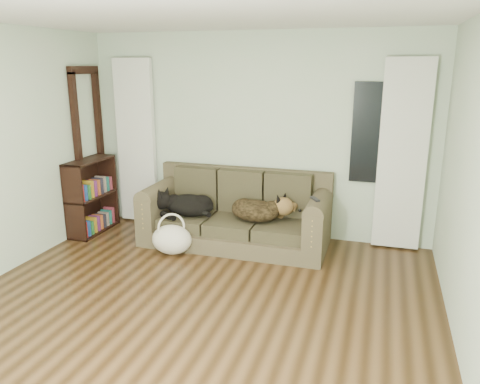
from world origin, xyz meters
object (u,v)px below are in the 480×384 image
(dog_black_lab, at_px, (186,205))
(bookshelf, at_px, (92,196))
(sofa, at_px, (235,210))
(dog_shepherd, at_px, (259,209))
(tote_bag, at_px, (172,241))

(dog_black_lab, relative_size, bookshelf, 0.64)
(sofa, distance_m, dog_shepherd, 0.31)
(sofa, height_order, tote_bag, sofa)
(sofa, bearing_deg, tote_bag, -139.57)
(dog_black_lab, bearing_deg, dog_shepherd, 7.62)
(dog_black_lab, bearing_deg, tote_bag, -87.16)
(sofa, distance_m, bookshelf, 1.97)
(sofa, relative_size, tote_bag, 4.69)
(tote_bag, height_order, bookshelf, bookshelf)
(dog_black_lab, height_order, dog_shepherd, dog_shepherd)
(dog_shepherd, xyz_separation_m, tote_bag, (-0.93, -0.50, -0.33))
(dog_shepherd, relative_size, tote_bag, 1.30)
(sofa, relative_size, bookshelf, 2.31)
(dog_shepherd, distance_m, bookshelf, 2.28)
(dog_shepherd, bearing_deg, bookshelf, 11.85)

